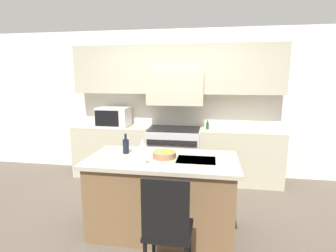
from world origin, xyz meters
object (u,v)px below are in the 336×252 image
Objects in this scene: wine_glass_near at (145,154)px; range_stove at (174,154)px; fruit_bowl at (164,154)px; island_chair at (167,225)px; microwave at (114,117)px; wine_bottle at (126,146)px; wine_glass_far at (142,143)px; oil_bottle_on_counter at (207,126)px.

range_stove is at bearing 88.37° from wine_glass_near.
island_chair is at bearing -78.30° from fruit_bowl.
microwave is 2.31× the size of wine_bottle.
island_chair is at bearing -83.38° from range_stove.
wine_glass_far is (-0.15, 0.45, 0.00)m from wine_glass_near.
range_stove is 1.58m from wine_glass_far.
microwave is at bearing 119.31° from wine_glass_near.
microwave is 2.96m from island_chair.
range_stove is at bearing 179.54° from oil_bottle_on_counter.
oil_bottle_on_counter reaches higher than fruit_bowl.
oil_bottle_on_counter is at bearing 61.75° from wine_glass_far.
microwave is at bearing 115.63° from wine_bottle.
wine_glass_near reaches higher than range_stove.
wine_bottle is 1.44× the size of wine_glass_far.
wine_glass_near is at bearing -123.09° from fruit_bowl.
wine_glass_far is at bearing -57.58° from microwave.
range_stove is 0.80m from oil_bottle_on_counter.
range_stove is 1.69m from wine_bottle.
wine_glass_far is (-0.20, -1.47, 0.56)m from range_stove.
island_chair is at bearing -59.80° from wine_glass_near.
fruit_bowl is (-0.18, 0.85, 0.38)m from island_chair.
wine_glass_near is (0.33, -0.36, 0.02)m from wine_bottle.
wine_glass_far is at bearing 148.33° from fruit_bowl.
oil_bottle_on_counter is at bearing -0.46° from range_stove.
oil_bottle_on_counter reaches higher than island_chair.
range_stove is at bearing 76.09° from wine_bottle.
range_stove is 2.53m from island_chair.
oil_bottle_on_counter is at bearing 57.98° from wine_bottle.
wine_glass_near is 0.48m from wine_glass_far.
microwave reaches higher than wine_glass_far.
wine_glass_near is at bearing -60.69° from microwave.
wine_bottle is at bearing -122.02° from oil_bottle_on_counter.
fruit_bowl is at bearing 101.70° from island_chair.
wine_bottle is 1.83m from oil_bottle_on_counter.
oil_bottle_on_counter is at bearing 74.12° from fruit_bowl.
island_chair is 2.56m from oil_bottle_on_counter.
island_chair is at bearing -60.48° from microwave.
wine_glass_near reaches higher than fruit_bowl.
range_stove is at bearing 96.62° from island_chair.
wine_glass_near and wine_glass_far have the same top height.
wine_bottle is at bearing -64.37° from microwave.
oil_bottle_on_counter is (0.64, 1.92, -0.02)m from wine_glass_near.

